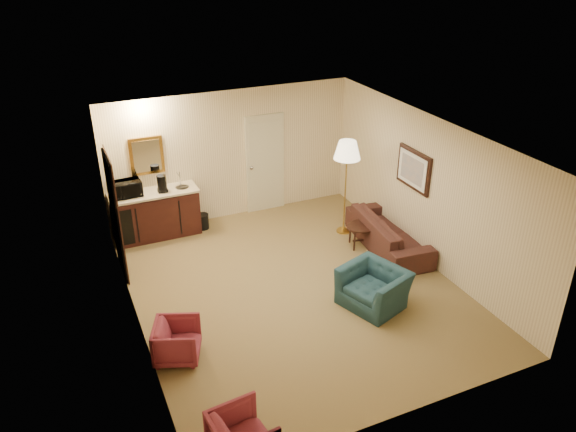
# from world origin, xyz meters

# --- Properties ---
(ground) EXTENTS (6.00, 6.00, 0.00)m
(ground) POSITION_xyz_m (0.00, 0.00, 0.00)
(ground) COLOR olive
(ground) RESTS_ON ground
(room_walls) EXTENTS (5.02, 6.01, 2.61)m
(room_walls) POSITION_xyz_m (-0.10, 0.77, 1.72)
(room_walls) COLOR #F5E2B8
(room_walls) RESTS_ON ground
(wetbar_cabinet) EXTENTS (1.64, 0.58, 0.92)m
(wetbar_cabinet) POSITION_xyz_m (-1.65, 2.72, 0.46)
(wetbar_cabinet) COLOR #341410
(wetbar_cabinet) RESTS_ON ground
(sofa) EXTENTS (0.81, 2.13, 0.81)m
(sofa) POSITION_xyz_m (2.15, 0.53, 0.41)
(sofa) COLOR black
(sofa) RESTS_ON ground
(teal_armchair) EXTENTS (0.90, 1.10, 0.83)m
(teal_armchair) POSITION_xyz_m (0.95, -0.90, 0.41)
(teal_armchair) COLOR #1E3F4B
(teal_armchair) RESTS_ON ground
(rose_chair_near) EXTENTS (0.74, 0.76, 0.61)m
(rose_chair_near) POSITION_xyz_m (-2.15, -0.88, 0.31)
(rose_chair_near) COLOR maroon
(rose_chair_near) RESTS_ON ground
(coffee_table) EXTENTS (0.87, 0.69, 0.44)m
(coffee_table) POSITION_xyz_m (1.80, 0.76, 0.22)
(coffee_table) COLOR black
(coffee_table) RESTS_ON ground
(floor_lamp) EXTENTS (0.60, 0.60, 1.87)m
(floor_lamp) POSITION_xyz_m (1.70, 1.40, 0.94)
(floor_lamp) COLOR #AF8D3A
(floor_lamp) RESTS_ON ground
(waste_bin) EXTENTS (0.28, 0.28, 0.30)m
(waste_bin) POSITION_xyz_m (-0.77, 2.65, 0.15)
(waste_bin) COLOR black
(waste_bin) RESTS_ON ground
(microwave) EXTENTS (0.53, 0.31, 0.35)m
(microwave) POSITION_xyz_m (-2.12, 2.73, 1.10)
(microwave) COLOR black
(microwave) RESTS_ON wetbar_cabinet
(coffee_maker) EXTENTS (0.20, 0.20, 0.33)m
(coffee_maker) POSITION_xyz_m (-1.48, 2.66, 1.08)
(coffee_maker) COLOR black
(coffee_maker) RESTS_ON wetbar_cabinet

